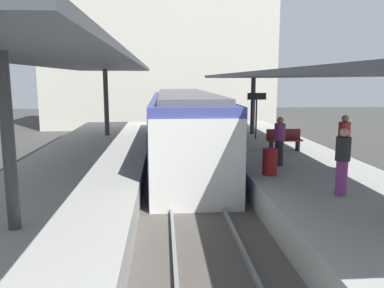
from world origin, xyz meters
name	(u,v)px	position (x,y,z in m)	size (l,w,h in m)	color
ground_plane	(192,197)	(0.00, 0.00, 0.00)	(80.00, 80.00, 0.00)	#383835
platform_left	(74,185)	(-3.80, 0.00, 0.50)	(4.40, 28.00, 1.00)	#9E9E99
platform_right	(304,180)	(3.80, 0.00, 0.50)	(4.40, 28.00, 1.00)	#9E9E99
track_ballast	(192,194)	(0.00, 0.00, 0.10)	(3.20, 28.00, 0.20)	#4C4742
rail_near_side	(170,190)	(-0.72, 0.00, 0.27)	(0.08, 28.00, 0.14)	slate
rail_far_side	(214,189)	(0.72, 0.00, 0.27)	(0.08, 28.00, 0.14)	slate
commuter_train	(184,129)	(0.00, 4.28, 1.73)	(2.78, 12.74, 3.10)	#38428C
canopy_left	(78,63)	(-3.80, 1.40, 4.38)	(4.18, 21.00, 3.51)	#333335
canopy_right	(295,76)	(3.80, 1.40, 3.97)	(4.18, 21.00, 3.09)	#333335
platform_bench	(284,139)	(3.95, 2.78, 1.46)	(1.40, 0.41, 0.86)	black
platform_sign	(257,105)	(3.55, 5.88, 2.62)	(0.90, 0.08, 2.21)	#262628
litter_bin	(270,162)	(2.27, -1.10, 1.40)	(0.44, 0.44, 0.80)	maroon
passenger_near_bench	(342,161)	(3.47, -3.26, 1.87)	(0.36, 0.36, 1.68)	#7A337A
passenger_mid_platform	(344,142)	(4.74, -0.69, 1.91)	(0.36, 0.36, 1.75)	navy
passenger_far_end	(280,141)	(2.92, 0.10, 1.84)	(0.36, 0.36, 1.63)	#232328
station_building_backdrop	(160,59)	(-1.11, 20.00, 5.50)	(18.00, 6.00, 11.00)	beige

